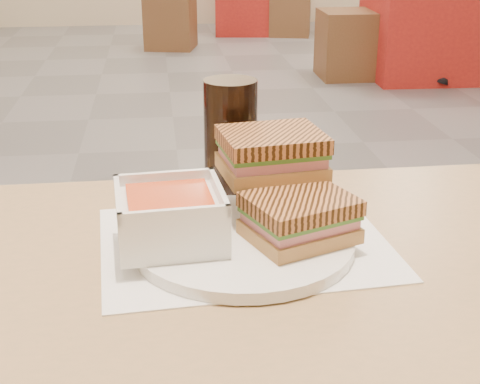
{
  "coord_description": "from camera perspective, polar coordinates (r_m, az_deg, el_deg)",
  "views": [
    {
      "loc": [
        -0.09,
        -2.78,
        1.14
      ],
      "look_at": [
        0.01,
        -2.0,
        0.82
      ],
      "focal_mm": 51.37,
      "sensor_mm": 36.0,
      "label": 1
    }
  ],
  "objects": [
    {
      "name": "bg_table_1",
      "position": [
        5.37,
        15.16,
        13.01
      ],
      "size": [
        0.84,
        0.84,
        0.71
      ],
      "color": "#AD2119",
      "rests_on": "ground"
    },
    {
      "name": "cola_glass",
      "position": [
        1.01,
        -0.79,
        4.66
      ],
      "size": [
        0.08,
        0.08,
        0.17
      ],
      "color": "black",
      "rests_on": "main_table"
    },
    {
      "name": "panini_upper",
      "position": [
        0.9,
        2.66,
        3.22
      ],
      "size": [
        0.14,
        0.12,
        0.06
      ],
      "color": "#9F7E43",
      "rests_on": "panini_lower"
    },
    {
      "name": "plate",
      "position": [
        0.85,
        0.29,
        -4.2
      ],
      "size": [
        0.27,
        0.27,
        0.01
      ],
      "color": "white",
      "rests_on": "tray_liner"
    },
    {
      "name": "bg_chair_1l",
      "position": [
        5.24,
        9.05,
        12.02
      ],
      "size": [
        0.44,
        0.44,
        0.49
      ],
      "color": "brown",
      "rests_on": "ground"
    },
    {
      "name": "tray_liner",
      "position": [
        0.87,
        0.36,
        -4.24
      ],
      "size": [
        0.38,
        0.3,
        0.0
      ],
      "color": "white",
      "rests_on": "main_table"
    },
    {
      "name": "soup_bowl",
      "position": [
        0.83,
        -5.82,
        -2.16
      ],
      "size": [
        0.14,
        0.14,
        0.07
      ],
      "color": "white",
      "rests_on": "plate"
    },
    {
      "name": "main_table",
      "position": [
        0.84,
        -7.59,
        -14.91
      ],
      "size": [
        1.2,
        0.7,
        0.75
      ],
      "color": "#A0794C",
      "rests_on": "ground"
    },
    {
      "name": "bg_chair_2l",
      "position": [
        6.39,
        -5.79,
        13.87
      ],
      "size": [
        0.5,
        0.5,
        0.47
      ],
      "color": "brown",
      "rests_on": "ground"
    },
    {
      "name": "bg_chair_2r",
      "position": [
        7.09,
        4.2,
        14.63
      ],
      "size": [
        0.48,
        0.48,
        0.44
      ],
      "color": "brown",
      "rests_on": "ground"
    },
    {
      "name": "panini_lower",
      "position": [
        0.84,
        4.98,
        -2.13
      ],
      "size": [
        0.15,
        0.14,
        0.05
      ],
      "color": "#9F7E43",
      "rests_on": "plate"
    }
  ]
}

